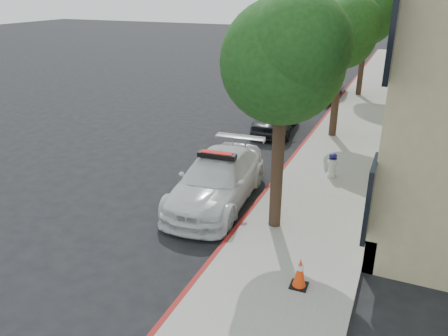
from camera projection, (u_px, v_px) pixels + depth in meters
name	position (u px, v px, depth m)	size (l,w,h in m)	color
ground	(206.00, 182.00, 14.00)	(120.00, 120.00, 0.00)	black
sidewalk	(362.00, 114.00, 21.14)	(3.20, 50.00, 0.15)	gray
curb_strip	(330.00, 111.00, 21.70)	(0.12, 50.00, 0.15)	maroon
tree_near	(284.00, 61.00, 9.59)	(2.92, 2.82, 5.62)	black
tree_mid	(343.00, 34.00, 16.42)	(2.77, 2.64, 5.43)	black
tree_far	(368.00, 16.00, 23.12)	(3.10, 3.00, 5.81)	black
police_car	(217.00, 180.00, 12.46)	(2.28, 4.88, 1.53)	silver
parked_car_mid	(276.00, 116.00, 18.76)	(1.59, 3.95, 1.35)	black
parked_car_far	(326.00, 86.00, 24.41)	(1.42, 4.08, 1.35)	#161638
fire_hydrant	(332.00, 165.00, 13.87)	(0.34, 0.31, 0.80)	silver
traffic_cone	(300.00, 273.00, 8.75)	(0.36, 0.36, 0.67)	black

